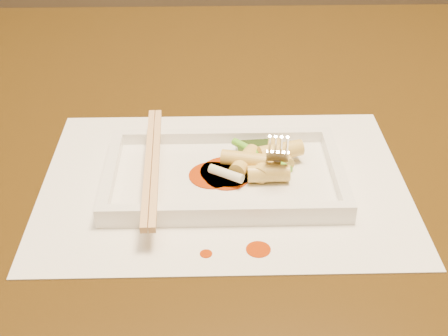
{
  "coord_description": "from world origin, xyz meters",
  "views": [
    {
      "loc": [
        0.06,
        -0.7,
        1.15
      ],
      "look_at": [
        0.07,
        -0.13,
        0.77
      ],
      "focal_mm": 50.0,
      "sensor_mm": 36.0,
      "label": 1
    }
  ],
  "objects_px": {
    "plate_base": "(224,179)",
    "chopstick_a": "(148,163)",
    "table": "(169,188)",
    "placemat": "(224,182)",
    "fork": "(289,108)"
  },
  "relations": [
    {
      "from": "table",
      "to": "plate_base",
      "type": "relative_size",
      "value": 5.38
    },
    {
      "from": "placemat",
      "to": "table",
      "type": "bearing_deg",
      "value": 118.43
    },
    {
      "from": "table",
      "to": "plate_base",
      "type": "distance_m",
      "value": 0.19
    },
    {
      "from": "table",
      "to": "fork",
      "type": "xyz_separation_m",
      "value": [
        0.14,
        -0.12,
        0.18
      ]
    },
    {
      "from": "plate_base",
      "to": "chopstick_a",
      "type": "height_order",
      "value": "chopstick_a"
    },
    {
      "from": "table",
      "to": "fork",
      "type": "bearing_deg",
      "value": -39.18
    },
    {
      "from": "table",
      "to": "placemat",
      "type": "bearing_deg",
      "value": -61.57
    },
    {
      "from": "placemat",
      "to": "chopstick_a",
      "type": "bearing_deg",
      "value": 180.0
    },
    {
      "from": "plate_base",
      "to": "chopstick_a",
      "type": "xyz_separation_m",
      "value": [
        -0.08,
        0.0,
        0.02
      ]
    },
    {
      "from": "plate_base",
      "to": "chopstick_a",
      "type": "distance_m",
      "value": 0.08
    },
    {
      "from": "table",
      "to": "fork",
      "type": "height_order",
      "value": "fork"
    },
    {
      "from": "chopstick_a",
      "to": "placemat",
      "type": "bearing_deg",
      "value": 0.0
    },
    {
      "from": "plate_base",
      "to": "table",
      "type": "bearing_deg",
      "value": 118.43
    },
    {
      "from": "chopstick_a",
      "to": "table",
      "type": "bearing_deg",
      "value": 86.03
    },
    {
      "from": "table",
      "to": "placemat",
      "type": "xyz_separation_m",
      "value": [
        0.07,
        -0.13,
        0.1
      ]
    }
  ]
}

